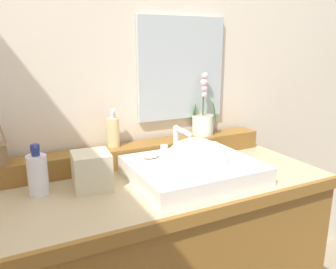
{
  "coord_description": "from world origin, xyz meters",
  "views": [
    {
      "loc": [
        -0.49,
        -1.1,
        1.35
      ],
      "look_at": [
        0.06,
        -0.01,
        1.02
      ],
      "focal_mm": 36.6,
      "sensor_mm": 36.0,
      "label": 1
    }
  ],
  "objects_px": {
    "soap_dispenser": "(113,131)",
    "tissue_box": "(92,170)",
    "lotion_bottle": "(38,174)",
    "soap_bar": "(151,155)",
    "sink_basin": "(195,172)",
    "potted_plant": "(203,120)"
  },
  "relations": [
    {
      "from": "lotion_bottle",
      "to": "tissue_box",
      "type": "height_order",
      "value": "lotion_bottle"
    },
    {
      "from": "soap_bar",
      "to": "soap_dispenser",
      "type": "height_order",
      "value": "soap_dispenser"
    },
    {
      "from": "potted_plant",
      "to": "lotion_bottle",
      "type": "relative_size",
      "value": 1.64
    },
    {
      "from": "soap_dispenser",
      "to": "lotion_bottle",
      "type": "height_order",
      "value": "soap_dispenser"
    },
    {
      "from": "tissue_box",
      "to": "soap_bar",
      "type": "bearing_deg",
      "value": 4.89
    },
    {
      "from": "lotion_bottle",
      "to": "potted_plant",
      "type": "bearing_deg",
      "value": 11.97
    },
    {
      "from": "lotion_bottle",
      "to": "tissue_box",
      "type": "relative_size",
      "value": 1.35
    },
    {
      "from": "soap_bar",
      "to": "potted_plant",
      "type": "bearing_deg",
      "value": 26.24
    },
    {
      "from": "potted_plant",
      "to": "soap_dispenser",
      "type": "xyz_separation_m",
      "value": [
        -0.44,
        -0.0,
        -0.0
      ]
    },
    {
      "from": "soap_dispenser",
      "to": "tissue_box",
      "type": "distance_m",
      "value": 0.25
    },
    {
      "from": "sink_basin",
      "to": "soap_dispenser",
      "type": "distance_m",
      "value": 0.38
    },
    {
      "from": "soap_bar",
      "to": "soap_dispenser",
      "type": "xyz_separation_m",
      "value": [
        -0.09,
        0.17,
        0.07
      ]
    },
    {
      "from": "potted_plant",
      "to": "lotion_bottle",
      "type": "bearing_deg",
      "value": -168.03
    },
    {
      "from": "soap_dispenser",
      "to": "lotion_bottle",
      "type": "relative_size",
      "value": 0.89
    },
    {
      "from": "soap_bar",
      "to": "soap_dispenser",
      "type": "relative_size",
      "value": 0.44
    },
    {
      "from": "soap_bar",
      "to": "lotion_bottle",
      "type": "bearing_deg",
      "value": 178.76
    },
    {
      "from": "sink_basin",
      "to": "lotion_bottle",
      "type": "bearing_deg",
      "value": 166.61
    },
    {
      "from": "sink_basin",
      "to": "potted_plant",
      "type": "bearing_deg",
      "value": 53.14
    },
    {
      "from": "soap_dispenser",
      "to": "lotion_bottle",
      "type": "bearing_deg",
      "value": -153.61
    },
    {
      "from": "sink_basin",
      "to": "soap_dispenser",
      "type": "bearing_deg",
      "value": 127.36
    },
    {
      "from": "potted_plant",
      "to": "sink_basin",
      "type": "bearing_deg",
      "value": -126.86
    },
    {
      "from": "lotion_bottle",
      "to": "tissue_box",
      "type": "bearing_deg",
      "value": -9.42
    }
  ]
}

